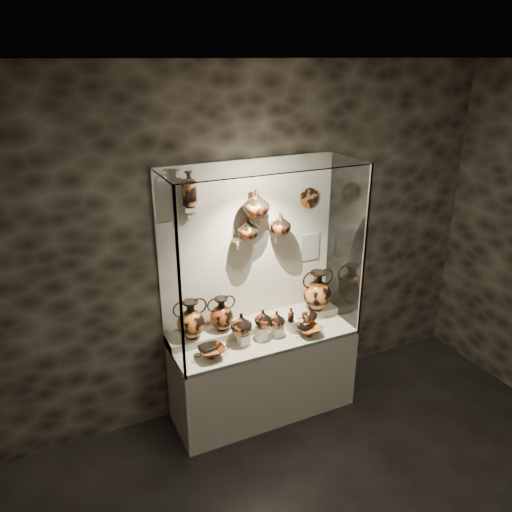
{
  "coord_description": "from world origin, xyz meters",
  "views": [
    {
      "loc": [
        -1.76,
        -1.38,
        3.22
      ],
      "look_at": [
        -0.05,
        2.23,
        1.61
      ],
      "focal_mm": 35.0,
      "sensor_mm": 36.0,
      "label": 1
    }
  ],
  "objects_px": {
    "jug_a": "(241,324)",
    "ovoid_vase_a": "(248,229)",
    "amphora_left": "(191,319)",
    "lekythos_tall": "(189,187)",
    "lekythos_small": "(291,314)",
    "jug_e": "(309,314)",
    "ovoid_vase_b": "(256,204)",
    "kylix_right": "(309,330)",
    "kylix_left": "(212,351)",
    "amphora_right": "(317,290)",
    "jug_b": "(263,318)",
    "jug_c": "(276,319)",
    "ovoid_vase_c": "(280,224)",
    "amphora_mid": "(221,314)"
  },
  "relations": [
    {
      "from": "ovoid_vase_a",
      "to": "kylix_right",
      "type": "bearing_deg",
      "value": -41.9
    },
    {
      "from": "jug_a",
      "to": "jug_c",
      "type": "height_order",
      "value": "jug_a"
    },
    {
      "from": "lekythos_small",
      "to": "ovoid_vase_a",
      "type": "relative_size",
      "value": 0.79
    },
    {
      "from": "lekythos_small",
      "to": "jug_e",
      "type": "bearing_deg",
      "value": -12.46
    },
    {
      "from": "kylix_right",
      "to": "lekythos_tall",
      "type": "xyz_separation_m",
      "value": [
        -0.95,
        0.39,
        1.35
      ]
    },
    {
      "from": "jug_c",
      "to": "lekythos_small",
      "type": "relative_size",
      "value": 1.04
    },
    {
      "from": "jug_c",
      "to": "jug_e",
      "type": "bearing_deg",
      "value": -1.82
    },
    {
      "from": "amphora_right",
      "to": "jug_c",
      "type": "distance_m",
      "value": 0.58
    },
    {
      "from": "amphora_right",
      "to": "ovoid_vase_b",
      "type": "relative_size",
      "value": 1.67
    },
    {
      "from": "ovoid_vase_b",
      "to": "jug_b",
      "type": "bearing_deg",
      "value": -93.56
    },
    {
      "from": "ovoid_vase_b",
      "to": "amphora_left",
      "type": "bearing_deg",
      "value": -171.13
    },
    {
      "from": "ovoid_vase_b",
      "to": "jug_a",
      "type": "bearing_deg",
      "value": -133.18
    },
    {
      "from": "jug_e",
      "to": "ovoid_vase_a",
      "type": "bearing_deg",
      "value": 170.22
    },
    {
      "from": "amphora_right",
      "to": "jug_b",
      "type": "relative_size",
      "value": 2.46
    },
    {
      "from": "jug_b",
      "to": "kylix_right",
      "type": "distance_m",
      "value": 0.46
    },
    {
      "from": "kylix_left",
      "to": "jug_a",
      "type": "bearing_deg",
      "value": 10.82
    },
    {
      "from": "jug_e",
      "to": "ovoid_vase_a",
      "type": "distance_m",
      "value": 1.01
    },
    {
      "from": "lekythos_tall",
      "to": "ovoid_vase_b",
      "type": "xyz_separation_m",
      "value": [
        0.58,
        -0.05,
        -0.19
      ]
    },
    {
      "from": "jug_a",
      "to": "ovoid_vase_a",
      "type": "xyz_separation_m",
      "value": [
        0.17,
        0.23,
        0.79
      ]
    },
    {
      "from": "amphora_left",
      "to": "lekythos_small",
      "type": "bearing_deg",
      "value": -27.85
    },
    {
      "from": "amphora_left",
      "to": "jug_c",
      "type": "relative_size",
      "value": 2.23
    },
    {
      "from": "jug_c",
      "to": "lekythos_small",
      "type": "height_order",
      "value": "lekythos_small"
    },
    {
      "from": "ovoid_vase_b",
      "to": "kylix_left",
      "type": "bearing_deg",
      "value": -145.5
    },
    {
      "from": "amphora_left",
      "to": "lekythos_tall",
      "type": "xyz_separation_m",
      "value": [
        0.07,
        0.08,
        1.15
      ]
    },
    {
      "from": "lekythos_tall",
      "to": "ovoid_vase_a",
      "type": "height_order",
      "value": "lekythos_tall"
    },
    {
      "from": "jug_a",
      "to": "ovoid_vase_b",
      "type": "distance_m",
      "value": 1.06
    },
    {
      "from": "amphora_left",
      "to": "jug_c",
      "type": "height_order",
      "value": "amphora_left"
    },
    {
      "from": "jug_e",
      "to": "jug_a",
      "type": "bearing_deg",
      "value": -164.98
    },
    {
      "from": "kylix_right",
      "to": "ovoid_vase_a",
      "type": "xyz_separation_m",
      "value": [
        -0.45,
        0.37,
        0.93
      ]
    },
    {
      "from": "amphora_mid",
      "to": "jug_c",
      "type": "relative_size",
      "value": 1.98
    },
    {
      "from": "amphora_left",
      "to": "ovoid_vase_b",
      "type": "bearing_deg",
      "value": -11.87
    },
    {
      "from": "jug_c",
      "to": "ovoid_vase_a",
      "type": "bearing_deg",
      "value": 125.13
    },
    {
      "from": "jug_a",
      "to": "ovoid_vase_a",
      "type": "bearing_deg",
      "value": 59.16
    },
    {
      "from": "jug_a",
      "to": "ovoid_vase_b",
      "type": "height_order",
      "value": "ovoid_vase_b"
    },
    {
      "from": "jug_a",
      "to": "kylix_left",
      "type": "relative_size",
      "value": 0.69
    },
    {
      "from": "lekythos_small",
      "to": "amphora_left",
      "type": "bearing_deg",
      "value": 154.06
    },
    {
      "from": "amphora_left",
      "to": "ovoid_vase_a",
      "type": "height_order",
      "value": "ovoid_vase_a"
    },
    {
      "from": "amphora_mid",
      "to": "ovoid_vase_c",
      "type": "distance_m",
      "value": 0.97
    },
    {
      "from": "jug_a",
      "to": "kylix_right",
      "type": "relative_size",
      "value": 0.74
    },
    {
      "from": "amphora_left",
      "to": "ovoid_vase_b",
      "type": "xyz_separation_m",
      "value": [
        0.65,
        0.03,
        0.96
      ]
    },
    {
      "from": "jug_a",
      "to": "lekythos_tall",
      "type": "distance_m",
      "value": 1.27
    },
    {
      "from": "kylix_left",
      "to": "ovoid_vase_b",
      "type": "relative_size",
      "value": 1.21
    },
    {
      "from": "jug_e",
      "to": "ovoid_vase_a",
      "type": "height_order",
      "value": "ovoid_vase_a"
    },
    {
      "from": "ovoid_vase_b",
      "to": "lekythos_small",
      "type": "bearing_deg",
      "value": -39.15
    },
    {
      "from": "amphora_left",
      "to": "kylix_right",
      "type": "bearing_deg",
      "value": -31.56
    },
    {
      "from": "lekythos_tall",
      "to": "jug_e",
      "type": "bearing_deg",
      "value": -28.41
    },
    {
      "from": "kylix_left",
      "to": "lekythos_tall",
      "type": "bearing_deg",
      "value": 86.77
    },
    {
      "from": "ovoid_vase_c",
      "to": "jug_c",
      "type": "bearing_deg",
      "value": -118.83
    },
    {
      "from": "jug_c",
      "to": "ovoid_vase_c",
      "type": "relative_size",
      "value": 0.81
    },
    {
      "from": "kylix_right",
      "to": "lekythos_tall",
      "type": "height_order",
      "value": "lekythos_tall"
    }
  ]
}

